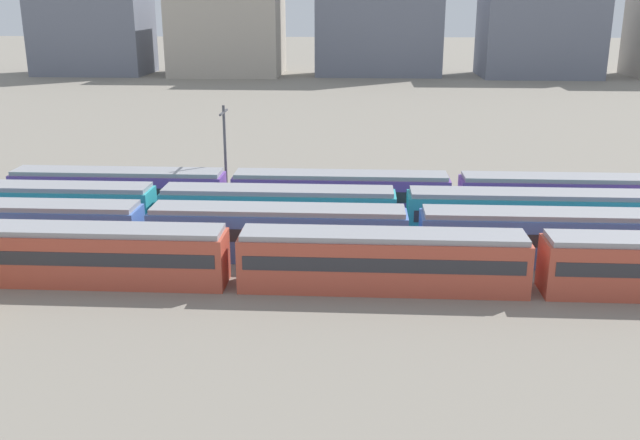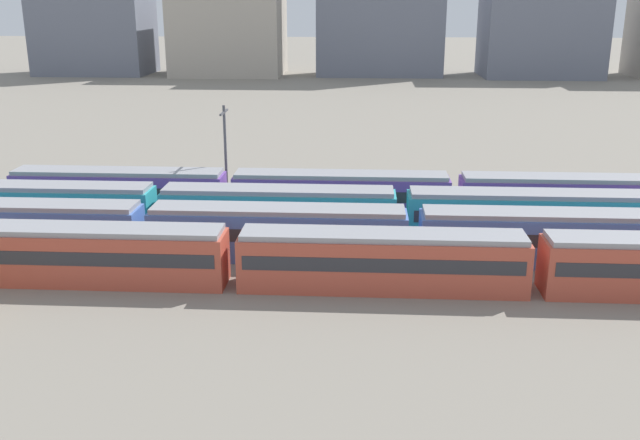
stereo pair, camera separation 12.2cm
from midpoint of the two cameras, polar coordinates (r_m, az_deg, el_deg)
ground_plane at (r=55.73m, az=-15.56°, el=-1.74°), size 600.00×600.00×0.00m
train_track_0 at (r=44.83m, az=4.92°, el=-3.23°), size 55.80×3.06×3.75m
train_track_2 at (r=55.04m, az=-3.42°, el=0.73°), size 55.80×3.06×3.75m
train_track_3 at (r=60.17m, az=10.63°, el=1.91°), size 74.70×3.06×3.75m
catenary_pole_1 at (r=62.74m, az=-7.66°, el=5.56°), size 0.24×3.20×8.87m
distant_building_0 at (r=184.95m, az=-17.85°, el=15.52°), size 26.08×17.56×28.68m
distant_building_1 at (r=176.32m, az=-7.41°, el=14.59°), size 25.48×21.35×19.25m
distant_building_3 at (r=178.06m, az=17.13°, el=14.36°), size 26.48×19.13×21.38m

